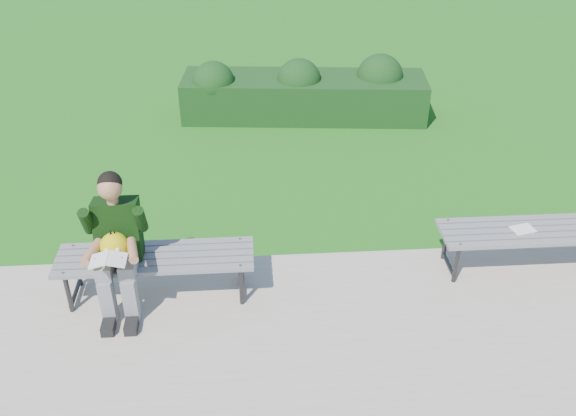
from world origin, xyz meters
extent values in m
plane|color=#2F661F|center=(0.00, 0.00, 0.00)|extent=(80.00, 80.00, 0.00)
cube|color=beige|center=(0.00, -1.75, 0.01)|extent=(30.00, 3.50, 0.02)
cube|color=#184116|center=(0.22, 3.51, 0.30)|extent=(3.61, 1.21, 0.60)
sphere|color=#184116|center=(-1.09, 3.48, 0.57)|extent=(0.67, 0.67, 0.61)
sphere|color=#184116|center=(0.14, 3.47, 0.57)|extent=(0.70, 0.70, 0.64)
sphere|color=#184116|center=(1.33, 3.52, 0.57)|extent=(0.74, 0.74, 0.68)
cube|color=gray|center=(-1.52, -0.75, 0.45)|extent=(1.80, 0.08, 0.04)
cube|color=gray|center=(-1.52, -0.64, 0.45)|extent=(1.80, 0.08, 0.04)
cube|color=gray|center=(-1.52, -0.54, 0.45)|extent=(1.80, 0.08, 0.04)
cube|color=gray|center=(-1.52, -0.43, 0.45)|extent=(1.80, 0.08, 0.04)
cube|color=gray|center=(-1.52, -0.33, 0.45)|extent=(1.80, 0.08, 0.04)
cylinder|color=#2D2D30|center=(-2.30, -0.73, 0.23)|extent=(0.04, 0.04, 0.41)
cylinder|color=#2D2D30|center=(-2.30, -0.35, 0.23)|extent=(0.04, 0.04, 0.41)
cylinder|color=#2D2D30|center=(-2.30, -0.54, 0.41)|extent=(0.04, 0.42, 0.04)
cylinder|color=#2D2D30|center=(-2.30, -0.54, 0.08)|extent=(0.04, 0.42, 0.04)
cylinder|color=gray|center=(-2.30, -0.75, 0.47)|extent=(0.02, 0.02, 0.01)
cylinder|color=gray|center=(-2.30, -0.33, 0.47)|extent=(0.02, 0.02, 0.01)
cylinder|color=#2D2D30|center=(-0.74, -0.73, 0.23)|extent=(0.04, 0.04, 0.41)
cylinder|color=#2D2D30|center=(-0.74, -0.35, 0.23)|extent=(0.04, 0.04, 0.41)
cylinder|color=#2D2D30|center=(-0.74, -0.54, 0.41)|extent=(0.04, 0.42, 0.04)
cylinder|color=#2D2D30|center=(-0.74, -0.54, 0.08)|extent=(0.04, 0.42, 0.04)
cylinder|color=gray|center=(-0.74, -0.75, 0.47)|extent=(0.02, 0.02, 0.01)
cylinder|color=gray|center=(-0.74, -0.33, 0.47)|extent=(0.02, 0.02, 0.01)
cube|color=gray|center=(2.10, -0.56, 0.45)|extent=(1.80, 0.08, 0.04)
cube|color=gray|center=(2.10, -0.46, 0.45)|extent=(1.80, 0.08, 0.04)
cube|color=gray|center=(2.10, -0.36, 0.45)|extent=(1.80, 0.08, 0.04)
cube|color=gray|center=(2.10, -0.25, 0.45)|extent=(1.80, 0.08, 0.04)
cube|color=gray|center=(2.10, -0.15, 0.45)|extent=(1.80, 0.09, 0.04)
cylinder|color=#2D2D30|center=(1.32, -0.55, 0.23)|extent=(0.04, 0.04, 0.41)
cylinder|color=#2D2D30|center=(1.32, -0.17, 0.23)|extent=(0.04, 0.04, 0.41)
cylinder|color=#2D2D30|center=(1.32, -0.36, 0.41)|extent=(0.04, 0.42, 0.04)
cylinder|color=#2D2D30|center=(1.32, -0.36, 0.08)|extent=(0.04, 0.42, 0.04)
cylinder|color=gray|center=(1.32, -0.56, 0.47)|extent=(0.02, 0.02, 0.01)
cylinder|color=gray|center=(1.32, -0.15, 0.47)|extent=(0.02, 0.02, 0.01)
cube|color=gray|center=(-1.92, -0.70, 0.54)|extent=(0.14, 0.42, 0.13)
cube|color=gray|center=(-1.72, -0.70, 0.54)|extent=(0.14, 0.42, 0.13)
cube|color=gray|center=(-1.92, -0.88, 0.24)|extent=(0.12, 0.13, 0.45)
cube|color=gray|center=(-1.72, -0.88, 0.24)|extent=(0.12, 0.13, 0.45)
cube|color=black|center=(-1.92, -0.98, 0.07)|extent=(0.11, 0.26, 0.09)
cube|color=black|center=(-1.72, -0.98, 0.07)|extent=(0.11, 0.26, 0.09)
cube|color=black|center=(-1.82, -0.50, 0.75)|extent=(0.40, 0.30, 0.59)
cylinder|color=#B17351|center=(-1.82, -0.52, 1.07)|extent=(0.10, 0.10, 0.08)
sphere|color=#B17351|center=(-1.82, -0.54, 1.20)|extent=(0.21, 0.21, 0.21)
sphere|color=black|center=(-1.82, -0.51, 1.23)|extent=(0.21, 0.21, 0.21)
cylinder|color=black|center=(-2.05, -0.60, 0.91)|extent=(0.10, 0.21, 0.30)
cylinder|color=black|center=(-1.59, -0.60, 0.91)|extent=(0.10, 0.21, 0.30)
cylinder|color=#B17351|center=(-1.99, -0.82, 0.74)|extent=(0.14, 0.31, 0.08)
cylinder|color=#B17351|center=(-1.65, -0.82, 0.74)|extent=(0.14, 0.31, 0.08)
sphere|color=#B17351|center=(-1.92, -0.98, 0.74)|extent=(0.09, 0.09, 0.09)
sphere|color=#B17351|center=(-1.72, -0.98, 0.74)|extent=(0.09, 0.09, 0.09)
sphere|color=#EBEE0B|center=(-1.82, -0.72, 0.72)|extent=(0.25, 0.25, 0.25)
cone|color=orange|center=(-1.82, -0.83, 0.71)|extent=(0.07, 0.07, 0.07)
cone|color=black|center=(-1.83, -0.71, 0.85)|extent=(0.03, 0.05, 0.08)
cone|color=black|center=(-1.80, -0.70, 0.85)|extent=(0.03, 0.04, 0.07)
sphere|color=white|center=(-1.86, -0.82, 0.75)|extent=(0.05, 0.05, 0.05)
sphere|color=white|center=(-1.77, -0.82, 0.75)|extent=(0.05, 0.05, 0.05)
cube|color=white|center=(-1.89, -1.00, 0.79)|extent=(0.15, 0.20, 0.05)
cube|color=white|center=(-1.74, -1.00, 0.79)|extent=(0.15, 0.20, 0.05)
cube|color=white|center=(2.00, -0.36, 0.47)|extent=(0.25, 0.21, 0.01)
camera|label=1|loc=(-0.63, -5.33, 3.97)|focal=40.00mm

